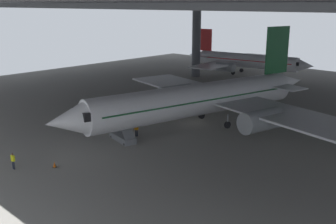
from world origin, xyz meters
The scene contains 7 objects.
ground_plane centered at (0.00, 0.00, 0.00)m, with size 110.00×110.00×0.00m, color gray.
airplane_main centered at (0.72, -0.32, 3.61)m, with size 38.84×39.59×12.34m.
boarding_stairs centered at (-2.35, -10.92, 0.75)m, with size 4.58×2.34×4.84m.
crew_worker_near_nose centered at (-3.57, -23.63, 0.95)m, with size 0.54×0.29×1.66m.
crew_worker_by_stairs centered at (-2.27, -8.81, 0.93)m, with size 0.32×0.53×1.63m.
airplane_distant centered at (-16.99, 37.21, 3.12)m, with size 30.02×29.19×9.68m.
traffic_cone_orange centered at (-1.09, -20.69, 0.29)m, with size 0.36×0.36×0.60m.
Camera 1 is at (31.87, -39.40, 15.50)m, focal length 42.75 mm.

